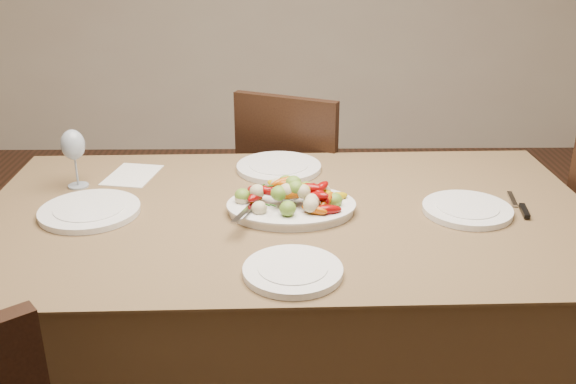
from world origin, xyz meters
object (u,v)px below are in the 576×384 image
Objects in this scene: plate_near at (293,271)px; wine_glass at (75,157)px; plate_far at (279,168)px; chair_far at (303,194)px; plate_left at (90,211)px; plate_right at (467,210)px; serving_platter at (291,208)px; dining_table at (288,318)px.

plate_near is 1.20× the size of wine_glass.
wine_glass is at bearing -167.58° from plate_far.
chair_far reaches higher than plate_near.
plate_left is at bearing 148.64° from plate_near.
plate_left is 0.66m from plate_far.
plate_left is 1.12m from plate_right.
serving_platter is at bearing 89.57° from plate_near.
chair_far reaches higher than serving_platter.
wine_glass reaches higher than plate_near.
chair_far is 1.03m from wine_glass.
plate_left and plate_near have the same top height.
dining_table is 4.98× the size of serving_platter.
serving_platter is at bearing -16.82° from wine_glass.
dining_table is at bearing -85.43° from plate_far.
wine_glass is (-0.76, -0.59, 0.39)m from chair_far.
chair_far is at bearing 50.40° from plate_left.
dining_table is at bearing 108.91° from chair_far.
plate_near is at bearing 111.01° from chair_far.
plate_far is at bearing 94.57° from dining_table.
chair_far reaches higher than plate_right.
plate_left is at bearing -65.87° from wine_glass.
plate_far is 1.43× the size of wine_glass.
chair_far is 0.85m from serving_platter.
plate_far and plate_near have the same top height.
wine_glass reaches higher than plate_right.
chair_far is at bearing 76.88° from plate_far.
serving_platter is 0.73m from wine_glass.
plate_far is at bearing 101.28° from chair_far.
serving_platter is 1.26× the size of plate_far.
plate_far is 0.72m from plate_near.
dining_table is 6.27× the size of plate_far.
wine_glass is (-0.69, 0.21, 0.09)m from serving_platter.
wine_glass reaches higher than serving_platter.
plate_right is at bearing -10.21° from wine_glass.
plate_right is at bearing -0.30° from plate_left.
plate_left is (-0.66, -0.80, 0.29)m from chair_far.
plate_near is at bearing -90.43° from serving_platter.
serving_platter is 0.36m from plate_far.
chair_far is at bearing 37.82° from wine_glass.
chair_far is 1.20m from plate_near.
plate_far is at bearing 147.05° from plate_right.
chair_far reaches higher than dining_table.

